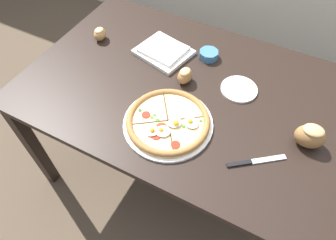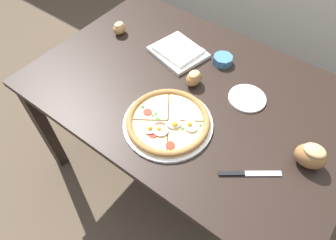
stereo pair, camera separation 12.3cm
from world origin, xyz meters
name	(u,v)px [view 2 (the right image)]	position (x,y,z in m)	size (l,w,h in m)	color
ground_plane	(184,169)	(0.00, 0.00, 0.00)	(12.00, 12.00, 0.00)	brown
dining_table	(190,102)	(0.00, 0.00, 0.68)	(1.47, 0.99, 0.77)	black
pizza	(168,122)	(0.04, -0.23, 0.79)	(0.37, 0.37, 0.05)	white
ramekin_bowl	(223,60)	(0.02, 0.24, 0.79)	(0.10, 0.10, 0.04)	teal
napkin_folded	(178,51)	(-0.19, 0.16, 0.78)	(0.29, 0.27, 0.04)	silver
bread_piece_near	(119,28)	(-0.54, 0.11, 0.80)	(0.06, 0.07, 0.07)	#B27F47
bread_piece_mid	(194,78)	(-0.01, 0.03, 0.80)	(0.07, 0.09, 0.07)	olive
bread_piece_far	(311,156)	(0.57, -0.06, 0.82)	(0.13, 0.10, 0.10)	olive
knife_main	(249,174)	(0.42, -0.23, 0.77)	(0.20, 0.16, 0.01)	silver
side_saucer	(247,98)	(0.24, 0.10, 0.77)	(0.17, 0.17, 0.01)	white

